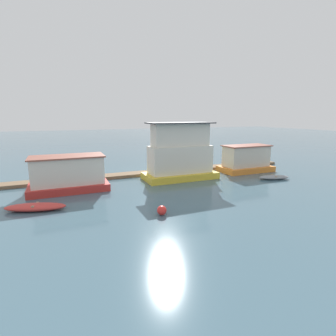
{
  "coord_description": "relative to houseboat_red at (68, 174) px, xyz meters",
  "views": [
    {
      "loc": [
        -9.75,
        -24.08,
        6.45
      ],
      "look_at": [
        0.0,
        -1.0,
        1.4
      ],
      "focal_mm": 28.0,
      "sensor_mm": 36.0,
      "label": 1
    }
  ],
  "objects": [
    {
      "name": "houseboat_orange",
      "position": [
        19.48,
        0.46,
        -0.03
      ],
      "size": [
        6.11,
        3.26,
        3.07
      ],
      "color": "orange",
      "rests_on": "ground_plane"
    },
    {
      "name": "dinghy_grey",
      "position": [
        19.59,
        -3.87,
        -1.23
      ],
      "size": [
        3.37,
        1.98,
        0.41
      ],
      "color": "gray",
      "rests_on": "ground_plane"
    },
    {
      "name": "houseboat_red",
      "position": [
        0.0,
        0.0,
        0.0
      ],
      "size": [
        6.56,
        3.41,
        3.06
      ],
      "color": "red",
      "rests_on": "ground_plane"
    },
    {
      "name": "houseboat_yellow",
      "position": [
        10.82,
        0.16,
        1.03
      ],
      "size": [
        7.49,
        3.44,
        5.77
      ],
      "color": "gold",
      "rests_on": "ground_plane"
    },
    {
      "name": "dock_walkway",
      "position": [
        9.11,
        3.34,
        -1.28
      ],
      "size": [
        33.8,
        1.71,
        0.3
      ],
      "primitive_type": "cube",
      "color": "brown",
      "rests_on": "ground_plane"
    },
    {
      "name": "ground_plane",
      "position": [
        9.11,
        0.33,
        -1.43
      ],
      "size": [
        200.0,
        200.0,
        0.0
      ],
      "primitive_type": "plane",
      "color": "#426070"
    },
    {
      "name": "buoy_red",
      "position": [
        5.33,
        -8.57,
        -1.12
      ],
      "size": [
        0.64,
        0.64,
        0.64
      ],
      "primitive_type": "sphere",
      "color": "red",
      "rests_on": "ground_plane"
    },
    {
      "name": "dinghy_red",
      "position": [
        -2.4,
        -4.41,
        -1.18
      ],
      "size": [
        4.27,
        2.3,
        0.51
      ],
      "color": "red",
      "rests_on": "ground_plane"
    }
  ]
}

